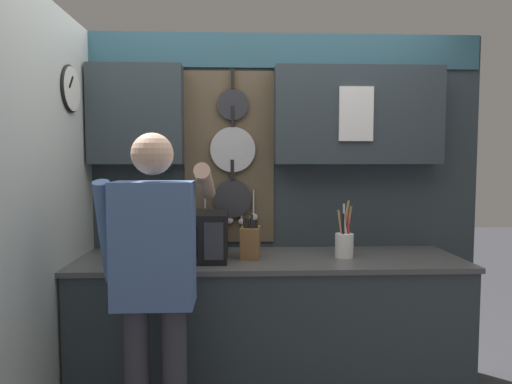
% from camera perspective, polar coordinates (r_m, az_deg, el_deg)
% --- Properties ---
extents(base_cabinet_counter, '(2.30, 0.68, 0.90)m').
position_cam_1_polar(base_cabinet_counter, '(2.92, 1.72, -16.90)').
color(base_cabinet_counter, '#2D383D').
rests_on(base_cabinet_counter, ground_plane).
extents(back_wall_unit, '(2.87, 0.22, 2.32)m').
position_cam_1_polar(back_wall_unit, '(3.03, 1.86, 2.79)').
color(back_wall_unit, '#2D383D').
rests_on(back_wall_unit, ground_plane).
extents(side_wall, '(0.07, 1.60, 2.32)m').
position_cam_1_polar(side_wall, '(2.56, -24.74, -3.52)').
color(side_wall, silver).
rests_on(side_wall, ground_plane).
extents(microwave, '(0.48, 0.40, 0.28)m').
position_cam_1_polar(microwave, '(2.75, -8.64, -5.40)').
color(microwave, black).
rests_on(microwave, base_cabinet_counter).
extents(knife_block, '(0.13, 0.16, 0.27)m').
position_cam_1_polar(knife_block, '(2.75, -0.71, -6.28)').
color(knife_block, brown).
rests_on(knife_block, base_cabinet_counter).
extents(utensil_crock, '(0.11, 0.11, 0.35)m').
position_cam_1_polar(utensil_crock, '(2.82, 10.98, -6.25)').
color(utensil_crock, white).
rests_on(utensil_crock, base_cabinet_counter).
extents(person, '(0.54, 0.63, 1.62)m').
position_cam_1_polar(person, '(2.27, -12.55, -9.57)').
color(person, '#383842').
rests_on(person, ground_plane).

